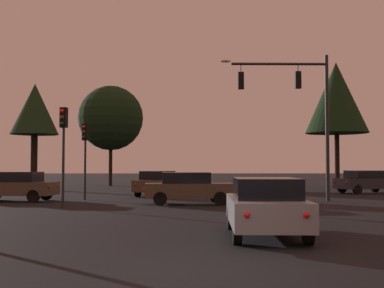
% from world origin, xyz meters
% --- Properties ---
extents(ground_plane, '(168.00, 168.00, 0.00)m').
position_xyz_m(ground_plane, '(0.00, 24.50, 0.00)').
color(ground_plane, black).
rests_on(ground_plane, ground).
extents(traffic_signal_mast_arm, '(5.69, 0.38, 7.66)m').
position_xyz_m(traffic_signal_mast_arm, '(5.37, 16.69, 5.23)').
color(traffic_signal_mast_arm, '#232326').
rests_on(traffic_signal_mast_arm, ground).
extents(traffic_light_corner_left, '(0.35, 0.38, 4.43)m').
position_xyz_m(traffic_light_corner_left, '(-5.97, 12.97, 3.13)').
color(traffic_light_corner_left, '#232326').
rests_on(traffic_light_corner_left, ground).
extents(traffic_light_corner_right, '(0.37, 0.39, 4.11)m').
position_xyz_m(traffic_light_corner_right, '(-5.99, 17.68, 2.92)').
color(traffic_light_corner_right, '#232326').
rests_on(traffic_light_corner_right, ground).
extents(car_nearside_lane, '(2.01, 4.26, 1.52)m').
position_xyz_m(car_nearside_lane, '(1.53, 4.17, 0.79)').
color(car_nearside_lane, gray).
rests_on(car_nearside_lane, ground).
extents(car_crossing_left, '(4.35, 1.96, 1.52)m').
position_xyz_m(car_crossing_left, '(-0.43, 14.75, 0.79)').
color(car_crossing_left, '#473828').
rests_on(car_crossing_left, ground).
extents(car_crossing_right, '(4.46, 2.26, 1.52)m').
position_xyz_m(car_crossing_right, '(-9.45, 16.84, 0.80)').
color(car_crossing_right, '#473828').
rests_on(car_crossing_right, ground).
extents(car_far_lane, '(4.43, 2.96, 1.52)m').
position_xyz_m(car_far_lane, '(11.51, 23.83, 0.79)').
color(car_far_lane, '#232328').
rests_on(car_far_lane, ground).
extents(car_parked_lot, '(2.93, 4.47, 1.52)m').
position_xyz_m(car_parked_lot, '(-2.22, 20.96, 0.79)').
color(car_parked_lot, '#473828').
rests_on(car_parked_lot, ground).
extents(tree_behind_sign, '(4.98, 4.98, 10.21)m').
position_xyz_m(tree_behind_sign, '(11.58, 30.16, 7.31)').
color(tree_behind_sign, black).
rests_on(tree_behind_sign, ground).
extents(tree_left_far, '(5.96, 5.96, 9.23)m').
position_xyz_m(tree_left_far, '(-7.50, 36.17, 6.24)').
color(tree_left_far, black).
rests_on(tree_left_far, ground).
extents(tree_center_horizon, '(3.68, 3.68, 8.26)m').
position_xyz_m(tree_center_horizon, '(-12.36, 29.24, 6.18)').
color(tree_center_horizon, black).
rests_on(tree_center_horizon, ground).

